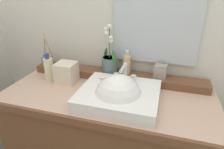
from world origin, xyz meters
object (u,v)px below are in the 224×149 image
object	(u,v)px
trinket_box	(160,71)
lotion_bottle	(49,69)
potted_plant	(109,61)
soap_dispenser	(127,64)
soap_bar	(105,77)
reed_diffuser	(48,61)
tissue_box	(66,72)
sink_basin	(118,97)

from	to	relation	value
trinket_box	lotion_bottle	xyz separation A→B (m)	(-0.74, -0.14, -0.01)
potted_plant	soap_dispenser	distance (m)	0.12
soap_bar	reed_diffuser	xyz separation A→B (m)	(-0.50, 0.14, 0.01)
soap_bar	trinket_box	xyz separation A→B (m)	(0.33, 0.16, 0.01)
lotion_bottle	tissue_box	bearing A→B (deg)	3.28
soap_bar	potted_plant	bearing A→B (deg)	95.51
tissue_box	reed_diffuser	bearing A→B (deg)	152.62
sink_basin	soap_dispenser	world-z (taller)	soap_dispenser
sink_basin	soap_dispenser	xyz separation A→B (m)	(-0.02, 0.29, 0.09)
soap_bar	soap_dispenser	xyz separation A→B (m)	(0.10, 0.17, 0.04)
tissue_box	soap_bar	bearing A→B (deg)	-5.13
sink_basin	soap_bar	size ratio (longest dim) A/B	6.31
trinket_box	tissue_box	world-z (taller)	trinket_box
reed_diffuser	soap_bar	bearing A→B (deg)	-15.46
reed_diffuser	tissue_box	xyz separation A→B (m)	(0.22, -0.11, -0.02)
soap_bar	tissue_box	bearing A→B (deg)	174.87
trinket_box	soap_bar	bearing A→B (deg)	-147.17
reed_diffuser	trinket_box	size ratio (longest dim) A/B	2.78
trinket_box	tissue_box	size ratio (longest dim) A/B	0.65
sink_basin	reed_diffuser	bearing A→B (deg)	157.56
potted_plant	reed_diffuser	xyz separation A→B (m)	(-0.48, -0.01, -0.04)
potted_plant	lotion_bottle	xyz separation A→B (m)	(-0.39, -0.13, -0.05)
tissue_box	lotion_bottle	bearing A→B (deg)	-176.72
trinket_box	tissue_box	distance (m)	0.62
soap_dispenser	reed_diffuser	world-z (taller)	reed_diffuser
soap_bar	soap_dispenser	distance (m)	0.20
soap_bar	lotion_bottle	bearing A→B (deg)	177.50
lotion_bottle	soap_dispenser	bearing A→B (deg)	16.63
soap_bar	tissue_box	xyz separation A→B (m)	(-0.28, 0.03, -0.01)
potted_plant	lotion_bottle	size ratio (longest dim) A/B	1.72
trinket_box	reed_diffuser	bearing A→B (deg)	-171.70
sink_basin	lotion_bottle	world-z (taller)	lotion_bottle
soap_dispenser	trinket_box	bearing A→B (deg)	-2.37
sink_basin	tissue_box	size ratio (longest dim) A/B	3.27
soap_bar	trinket_box	world-z (taller)	trinket_box
sink_basin	lotion_bottle	bearing A→B (deg)	165.61
trinket_box	soap_dispenser	bearing A→B (deg)	-175.68
tissue_box	sink_basin	bearing A→B (deg)	-19.61
potted_plant	tissue_box	xyz separation A→B (m)	(-0.27, -0.12, -0.06)
soap_bar	trinket_box	size ratio (longest dim) A/B	0.80
reed_diffuser	lotion_bottle	bearing A→B (deg)	-53.26
soap_bar	trinket_box	bearing A→B (deg)	26.15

